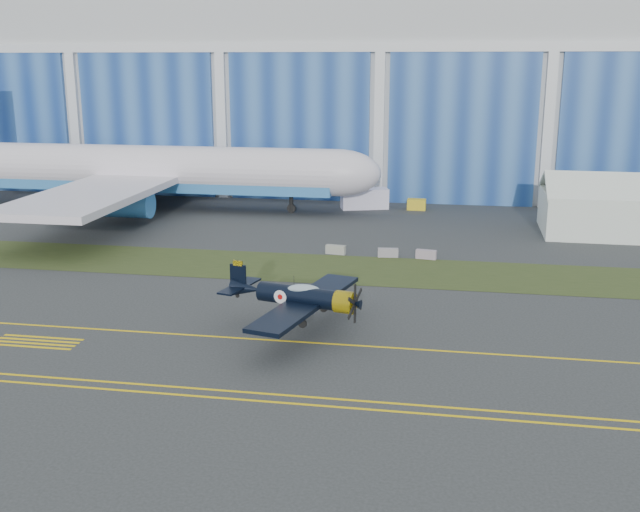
% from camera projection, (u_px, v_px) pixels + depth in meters
% --- Properties ---
extents(ground, '(260.00, 260.00, 0.00)m').
position_uv_depth(ground, '(314.00, 318.00, 56.35)').
color(ground, '#373A3C').
rests_on(ground, ground).
extents(grass_median, '(260.00, 10.00, 0.02)m').
position_uv_depth(grass_median, '(341.00, 269.00, 69.69)').
color(grass_median, '#475128').
rests_on(grass_median, ground).
extents(hangar, '(220.00, 45.70, 30.00)m').
position_uv_depth(hangar, '(393.00, 86.00, 121.03)').
color(hangar, silver).
rests_on(hangar, ground).
extents(taxiway_centreline, '(200.00, 0.20, 0.02)m').
position_uv_depth(taxiway_centreline, '(301.00, 342.00, 51.58)').
color(taxiway_centreline, yellow).
rests_on(taxiway_centreline, ground).
extents(edge_line_near, '(80.00, 0.20, 0.02)m').
position_uv_depth(edge_line_near, '(269.00, 402.00, 42.52)').
color(edge_line_near, yellow).
rests_on(edge_line_near, ground).
extents(edge_line_far, '(80.00, 0.20, 0.02)m').
position_uv_depth(edge_line_far, '(273.00, 394.00, 43.47)').
color(edge_line_far, yellow).
rests_on(edge_line_far, ground).
extents(hold_short_ladder, '(6.00, 2.40, 0.02)m').
position_uv_depth(hold_short_ladder, '(37.00, 342.00, 51.60)').
color(hold_short_ladder, yellow).
rests_on(hold_short_ladder, ground).
extents(warbird, '(14.28, 16.01, 4.07)m').
position_uv_depth(warbird, '(298.00, 296.00, 52.60)').
color(warbird, black).
rests_on(warbird, ground).
extents(jetliner, '(67.18, 57.01, 23.40)m').
position_uv_depth(jetliner, '(149.00, 118.00, 95.98)').
color(jetliner, silver).
rests_on(jetliner, ground).
extents(tent, '(15.25, 11.29, 7.00)m').
position_uv_depth(tent, '(612.00, 203.00, 83.22)').
color(tent, white).
rests_on(tent, ground).
extents(shipping_container, '(6.52, 4.15, 2.63)m').
position_uv_depth(shipping_container, '(364.00, 199.00, 98.24)').
color(shipping_container, white).
rests_on(shipping_container, ground).
extents(tug, '(2.42, 1.55, 1.39)m').
position_uv_depth(tug, '(417.00, 204.00, 97.58)').
color(tug, yellow).
rests_on(tug, ground).
extents(barrier_a, '(2.07, 0.92, 0.90)m').
position_uv_depth(barrier_a, '(336.00, 250.00, 75.13)').
color(barrier_a, '#99998F').
rests_on(barrier_a, ground).
extents(barrier_b, '(2.05, 0.81, 0.90)m').
position_uv_depth(barrier_b, '(388.00, 253.00, 73.88)').
color(barrier_b, gray).
rests_on(barrier_b, ground).
extents(barrier_c, '(2.07, 0.92, 0.90)m').
position_uv_depth(barrier_c, '(426.00, 254.00, 73.22)').
color(barrier_c, '#9D8B9A').
rests_on(barrier_c, ground).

